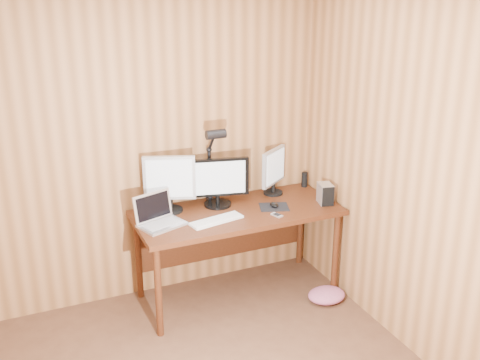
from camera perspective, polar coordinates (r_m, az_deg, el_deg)
room_shell at (r=2.50m, az=-5.09°, el=-9.12°), size 4.00×4.00×4.00m
desk at (r=4.50m, az=-0.62°, el=-4.22°), size 1.60×0.70×0.75m
monitor_center at (r=4.42m, az=-2.30°, el=-0.17°), size 0.49×0.22×0.39m
monitor_left at (r=4.32m, az=-7.17°, el=-0.21°), size 0.39×0.19×0.45m
monitor_right at (r=4.67m, az=3.44°, el=0.99°), size 0.30×0.23×0.39m
laptop at (r=4.18m, az=-8.31°, el=-3.73°), size 0.38×0.34×0.23m
keyboard at (r=4.20m, az=-2.41°, el=-4.09°), size 0.43×0.20×0.02m
mousepad at (r=4.46m, az=3.47°, el=-2.75°), size 0.27×0.25×0.00m
mouse at (r=4.45m, az=3.48°, el=-2.51°), size 0.08×0.11×0.04m
hard_drive at (r=4.55m, az=8.67°, el=-1.39°), size 0.13×0.17×0.16m
phone at (r=4.30m, az=3.76°, el=-3.57°), size 0.07×0.10×0.01m
speaker at (r=4.91m, az=6.57°, el=0.05°), size 0.05×0.05×0.13m
desk_lamp at (r=4.39m, az=-2.77°, el=2.63°), size 0.15×0.22×0.67m
fabric_pile at (r=4.68m, az=8.78°, el=-11.49°), size 0.32×0.27×0.10m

